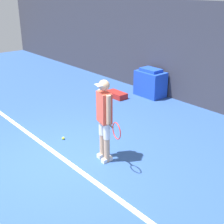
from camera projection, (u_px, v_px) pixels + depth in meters
name	position (u px, v px, depth m)	size (l,w,h in m)	color
ground_plane	(62.00, 160.00, 6.49)	(24.00, 24.00, 0.00)	#2D5193
back_wall	(206.00, 57.00, 8.84)	(24.00, 0.10, 3.02)	#383842
court_baseline	(64.00, 159.00, 6.51)	(21.60, 0.10, 0.01)	white
tennis_player	(105.00, 117.00, 6.18)	(0.93, 0.33, 1.72)	tan
tennis_ball	(63.00, 138.00, 7.36)	(0.07, 0.07, 0.07)	#D1E533
covered_chair	(150.00, 83.00, 10.20)	(0.96, 0.62, 0.92)	blue
equipment_bag	(116.00, 95.00, 10.16)	(0.72, 0.36, 0.18)	#B2231E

